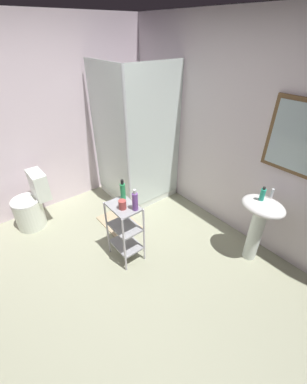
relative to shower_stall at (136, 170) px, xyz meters
The scene contains 13 objects.
ground_plane 1.77m from the shower_stall, 46.18° to the right, with size 4.20×4.20×0.02m, color #9B9E81.
wall_back 1.56m from the shower_stall, 27.48° to the left, with size 4.20×0.14×2.50m.
wall_left 1.61m from the shower_stall, 118.58° to the right, with size 0.10×4.20×2.50m, color silver.
shower_stall is the anchor object (origin of this frame).
pedestal_sink 1.94m from the shower_stall, ahead, with size 0.46×0.37×0.81m.
sink_faucet 2.00m from the shower_stall, 12.11° to the left, with size 0.03×0.03×0.10m, color silver.
toilet 1.55m from the shower_stall, 101.24° to the right, with size 0.37×0.49×0.76m.
storage_cart 1.30m from the shower_stall, 40.79° to the right, with size 0.38×0.28×0.74m.
hand_soap_bottle 1.94m from the shower_stall, ahead, with size 0.05×0.05×0.16m.
conditioner_bottle_purple 1.41m from the shower_stall, 35.08° to the right, with size 0.06×0.06×0.24m.
body_wash_bottle_green 1.22m from the shower_stall, 41.58° to the right, with size 0.06×0.06×0.24m.
rinse_cup 1.38m from the shower_stall, 40.73° to the right, with size 0.08×0.08×0.10m, color #B24742.
bath_mat 0.87m from the shower_stall, 55.43° to the right, with size 0.60×0.40×0.02m, color tan.
Camera 1 is at (1.65, -0.69, 2.30)m, focal length 23.34 mm.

